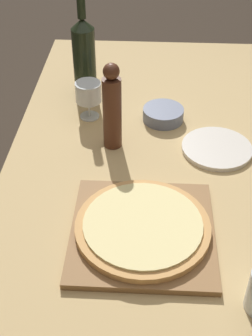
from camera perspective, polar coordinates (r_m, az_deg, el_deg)
ground_plane at (r=1.97m, az=2.96°, el=-15.91°), size 12.00×12.00×0.00m
dining_table at (r=1.48m, az=3.79°, el=-1.12°), size 0.92×1.65×0.74m
cutting_board at (r=1.18m, az=2.03°, el=-7.77°), size 0.36×0.36×0.02m
pizza at (r=1.17m, az=2.05°, el=-7.08°), size 0.34×0.34×0.02m
wine_bottle at (r=1.66m, az=-5.11°, el=13.24°), size 0.08×0.08×0.36m
pepper_mill at (r=1.40m, az=-1.71°, el=7.28°), size 0.06×0.06×0.28m
wine_glass at (r=1.56m, az=-4.61°, el=9.07°), size 0.09×0.09×0.13m
small_bowl at (r=1.58m, az=4.56°, el=6.55°), size 0.14×0.14×0.04m
dinner_plate at (r=1.47m, az=11.01°, el=2.38°), size 0.22×0.22×0.01m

